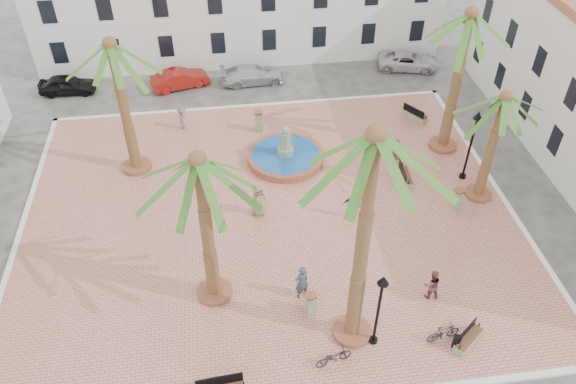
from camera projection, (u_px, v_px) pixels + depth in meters
name	position (u px, v px, depth m)	size (l,w,h in m)	color
ground	(270.00, 216.00, 30.22)	(120.00, 120.00, 0.00)	#56544F
plaza	(270.00, 215.00, 30.17)	(26.00, 22.00, 0.15)	#C97462
kerb_n	(252.00, 106.00, 38.41)	(26.30, 0.30, 0.16)	silver
kerb_e	(499.00, 193.00, 31.51)	(0.30, 22.30, 0.16)	silver
kerb_w	(19.00, 239.00, 28.83)	(0.30, 22.30, 0.16)	silver
fountain	(286.00, 155.00, 33.54)	(4.60, 4.60, 2.38)	#9C5334
palm_nw	(113.00, 60.00, 28.56)	(5.44, 5.44, 8.28)	#9C5334
palm_sw	(200.00, 178.00, 21.49)	(5.26, 5.26, 8.21)	#9C5334
palm_s	(373.00, 161.00, 18.21)	(5.46, 5.46, 10.87)	#9C5334
palm_e	(502.00, 110.00, 27.64)	(4.69, 4.69, 6.67)	#9C5334
palm_ne	(468.00, 30.00, 29.77)	(5.57, 5.57, 8.96)	#9C5334
bench_se	(468.00, 339.00, 23.87)	(1.61, 1.40, 0.87)	gray
bench_e	(405.00, 177.00, 32.11)	(0.67, 1.78, 0.92)	gray
bench_ne	(415.00, 115.00, 36.95)	(1.43, 1.76, 0.93)	gray
lamppost_s	(380.00, 299.00, 22.21)	(0.46, 0.46, 4.23)	black
lamppost_e	(473.00, 134.00, 30.51)	(0.49, 0.49, 4.47)	black
bollard_se	(311.00, 304.00, 24.78)	(0.54, 0.54, 1.28)	gray
bollard_n	(259.00, 121.00, 35.59)	(0.55, 0.55, 1.44)	gray
bollard_e	(458.00, 199.00, 29.99)	(0.57, 0.57, 1.35)	gray
litter_bin	(456.00, 342.00, 23.67)	(0.34, 0.34, 0.65)	black
cyclist_a	(302.00, 282.00, 25.31)	(0.71, 0.47, 1.95)	#343B4C
bicycle_a	(334.00, 357.00, 23.02)	(0.56, 1.61, 0.85)	black
cyclist_b	(432.00, 284.00, 25.40)	(0.80, 0.62, 1.64)	brown
bicycle_b	(443.00, 333.00, 23.86)	(0.43, 1.53, 0.92)	black
pedestrian_fountain_a	(258.00, 201.00, 29.51)	(0.93, 0.60, 1.90)	#7F6D53
pedestrian_fountain_b	(352.00, 206.00, 29.44)	(0.94, 0.39, 1.61)	#2B3D4E
pedestrian_north	(182.00, 118.00, 35.77)	(1.00, 0.57, 1.55)	#55565A
pedestrian_east	(395.00, 152.00, 32.83)	(1.64, 0.52, 1.77)	gray
car_black	(67.00, 84.00, 39.47)	(1.56, 3.88, 1.32)	black
car_red	(180.00, 79.00, 40.04)	(1.42, 4.08, 1.35)	maroon
car_silver	(253.00, 74.00, 40.57)	(1.85, 4.54, 1.32)	silver
car_white	(408.00, 61.00, 42.17)	(2.08, 4.52, 1.26)	beige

